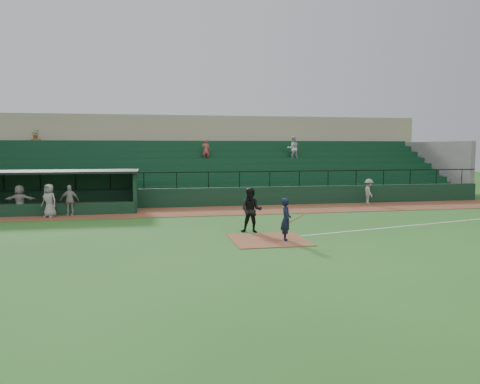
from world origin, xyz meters
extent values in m
plane|color=#265C1D|center=(0.00, 0.00, 0.00)|extent=(90.00, 90.00, 0.00)
cube|color=brown|center=(0.00, 8.00, 0.01)|extent=(40.00, 4.00, 0.03)
cube|color=brown|center=(0.00, -1.00, 0.01)|extent=(3.00, 3.00, 0.03)
cube|color=white|center=(8.00, 1.20, 0.01)|extent=(17.49, 4.44, 0.01)
cube|color=black|center=(0.00, 10.20, 0.60)|extent=(36.00, 0.35, 1.20)
cylinder|color=black|center=(0.00, 10.20, 2.20)|extent=(36.00, 0.06, 0.06)
cube|color=slate|center=(0.00, 15.10, 1.80)|extent=(36.00, 9.00, 3.60)
cube|color=#103D22|center=(0.00, 14.60, 2.25)|extent=(34.56, 8.00, 4.05)
cube|color=slate|center=(18.00, 15.15, 2.10)|extent=(0.35, 9.50, 4.20)
cube|color=tan|center=(0.00, 21.60, 3.20)|extent=(38.00, 3.00, 6.40)
cube|color=slate|center=(0.00, 19.60, 3.70)|extent=(36.00, 2.00, 0.20)
cylinder|color=#A55138|center=(-13.15, 19.50, 4.10)|extent=(0.70, 0.70, 0.60)
imported|color=#2D5923|center=(-13.15, 19.50, 4.73)|extent=(0.59, 0.51, 0.66)
imported|color=silver|center=(6.36, 15.90, 3.65)|extent=(0.93, 0.72, 1.91)
imported|color=#A9473E|center=(-0.44, 15.90, 3.53)|extent=(0.61, 0.40, 1.66)
cube|color=black|center=(-9.75, 10.40, 1.15)|extent=(8.50, 0.20, 2.30)
cube|color=black|center=(-5.50, 9.10, 1.15)|extent=(0.20, 2.60, 2.30)
cube|color=black|center=(-9.75, 9.10, 2.36)|extent=(8.90, 3.20, 0.12)
cube|color=olive|center=(-9.75, 10.00, 0.25)|extent=(7.65, 0.40, 0.50)
cube|color=black|center=(-9.75, 7.75, 0.35)|extent=(8.50, 0.12, 0.70)
imported|color=black|center=(0.63, -1.31, 0.87)|extent=(0.51, 0.69, 1.74)
cylinder|color=olive|center=(1.03, -1.51, 0.95)|extent=(0.79, 0.34, 0.35)
imported|color=black|center=(-0.33, 0.79, 0.99)|extent=(1.17, 1.06, 1.98)
imported|color=gray|center=(9.36, 9.03, 0.87)|extent=(0.79, 1.17, 1.67)
imported|color=#ADA8A2|center=(-8.99, 7.63, 0.87)|extent=(1.00, 0.47, 1.68)
imported|color=gray|center=(-9.94, 7.15, 0.92)|extent=(1.04, 0.92, 1.79)
imported|color=#A7A09C|center=(-11.58, 7.90, 0.88)|extent=(1.61, 0.61, 1.71)
camera|label=1|loc=(-4.78, -19.16, 3.76)|focal=35.12mm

